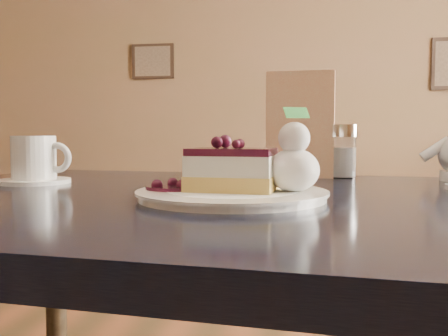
% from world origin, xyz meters
% --- Properties ---
extents(main_table, '(1.30, 0.93, 0.77)m').
position_xyz_m(main_table, '(0.17, 0.08, 0.69)').
color(main_table, black).
rests_on(main_table, ground).
extents(dessert_plate, '(0.27, 0.27, 0.01)m').
position_xyz_m(dessert_plate, '(0.17, 0.03, 0.78)').
color(dessert_plate, white).
rests_on(dessert_plate, main_table).
extents(cheesecake_slice, '(0.13, 0.10, 0.06)m').
position_xyz_m(cheesecake_slice, '(0.17, 0.03, 0.81)').
color(cheesecake_slice, gold).
rests_on(cheesecake_slice, dessert_plate).
extents(whipped_cream, '(0.07, 0.07, 0.06)m').
position_xyz_m(whipped_cream, '(0.26, 0.03, 0.81)').
color(whipped_cream, white).
rests_on(whipped_cream, dessert_plate).
extents(berry_sauce, '(0.08, 0.08, 0.01)m').
position_xyz_m(berry_sauce, '(0.08, 0.03, 0.79)').
color(berry_sauce, black).
rests_on(berry_sauce, dessert_plate).
extents(coffee_set, '(0.14, 0.13, 0.09)m').
position_xyz_m(coffee_set, '(-0.23, 0.20, 0.81)').
color(coffee_set, white).
rests_on(coffee_set, main_table).
extents(menu_card, '(0.15, 0.04, 0.23)m').
position_xyz_m(menu_card, '(0.26, 0.41, 0.88)').
color(menu_card, '#FEF3B8').
rests_on(menu_card, main_table).
extents(sugar_shaker, '(0.06, 0.06, 0.11)m').
position_xyz_m(sugar_shaker, '(0.35, 0.41, 0.83)').
color(sugar_shaker, white).
rests_on(sugar_shaker, main_table).
extents(napkin_stack, '(0.13, 0.13, 0.05)m').
position_xyz_m(napkin_stack, '(0.09, 0.40, 0.80)').
color(napkin_stack, white).
rests_on(napkin_stack, main_table).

